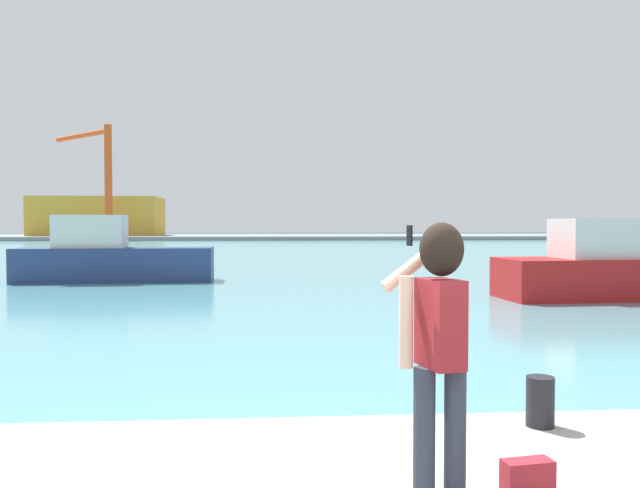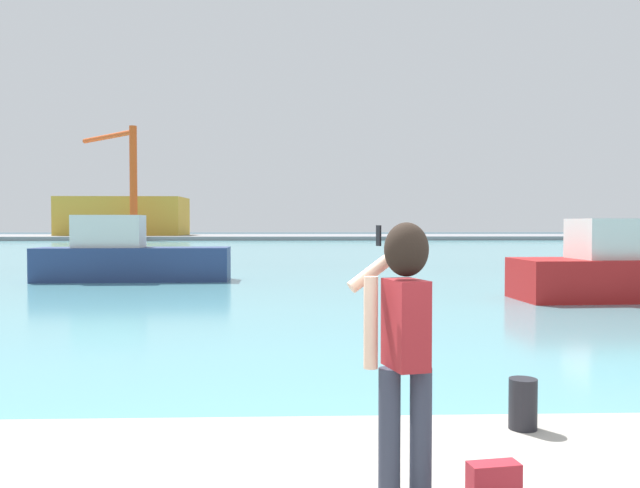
# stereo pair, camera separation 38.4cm
# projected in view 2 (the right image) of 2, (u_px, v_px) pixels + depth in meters

# --- Properties ---
(ground_plane) EXTENTS (220.00, 220.00, 0.00)m
(ground_plane) POSITION_uv_depth(u_px,v_px,m) (306.00, 251.00, 53.78)
(ground_plane) COLOR #334751
(harbor_water) EXTENTS (140.00, 100.00, 0.02)m
(harbor_water) POSITION_uv_depth(u_px,v_px,m) (306.00, 250.00, 55.78)
(harbor_water) COLOR #599EA8
(harbor_water) RESTS_ON ground_plane
(far_shore_dock) EXTENTS (140.00, 20.00, 0.54)m
(far_shore_dock) POSITION_uv_depth(u_px,v_px,m) (302.00, 237.00, 95.73)
(far_shore_dock) COLOR gray
(far_shore_dock) RESTS_ON ground_plane
(person_photographer) EXTENTS (0.54, 0.54, 1.74)m
(person_photographer) POSITION_uv_depth(u_px,v_px,m) (403.00, 329.00, 4.07)
(person_photographer) COLOR #2D3342
(person_photographer) RESTS_ON quay_promenade
(handbag) EXTENTS (0.34, 0.19, 0.24)m
(handbag) POSITION_uv_depth(u_px,v_px,m) (494.00, 482.00, 4.03)
(handbag) COLOR maroon
(handbag) RESTS_ON quay_promenade
(harbor_bollard) EXTENTS (0.24, 0.24, 0.43)m
(harbor_bollard) POSITION_uv_depth(u_px,v_px,m) (523.00, 404.00, 5.44)
(harbor_bollard) COLOR black
(harbor_bollard) RESTS_ON quay_promenade
(boat_moored) EXTENTS (7.61, 2.01, 2.62)m
(boat_moored) POSITION_uv_depth(u_px,v_px,m) (128.00, 258.00, 25.70)
(boat_moored) COLOR navy
(boat_moored) RESTS_ON harbor_water
(warehouse_left) EXTENTS (17.66, 9.74, 5.59)m
(warehouse_left) POSITION_uv_depth(u_px,v_px,m) (124.00, 216.00, 95.52)
(warehouse_left) COLOR gold
(warehouse_left) RESTS_ON far_shore_dock
(port_crane) EXTENTS (10.41, 10.81, 14.83)m
(port_crane) POSITION_uv_depth(u_px,v_px,m) (125.00, 167.00, 88.28)
(port_crane) COLOR #D84C19
(port_crane) RESTS_ON far_shore_dock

